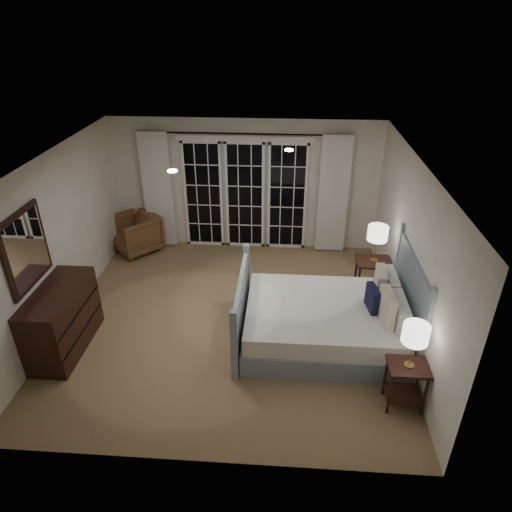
# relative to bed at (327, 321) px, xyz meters

# --- Properties ---
(floor) EXTENTS (5.00, 5.00, 0.00)m
(floor) POSITION_rel_bed_xyz_m (-1.41, 0.39, -0.34)
(floor) COLOR olive
(floor) RESTS_ON ground
(ceiling) EXTENTS (5.00, 5.00, 0.00)m
(ceiling) POSITION_rel_bed_xyz_m (-1.41, 0.39, 2.16)
(ceiling) COLOR silver
(ceiling) RESTS_ON wall_back
(wall_left) EXTENTS (0.02, 5.00, 2.50)m
(wall_left) POSITION_rel_bed_xyz_m (-3.91, 0.39, 0.91)
(wall_left) COLOR white
(wall_left) RESTS_ON floor
(wall_right) EXTENTS (0.02, 5.00, 2.50)m
(wall_right) POSITION_rel_bed_xyz_m (1.09, 0.39, 0.91)
(wall_right) COLOR white
(wall_right) RESTS_ON floor
(wall_back) EXTENTS (5.00, 0.02, 2.50)m
(wall_back) POSITION_rel_bed_xyz_m (-1.41, 2.89, 0.91)
(wall_back) COLOR white
(wall_back) RESTS_ON floor
(wall_front) EXTENTS (5.00, 0.02, 2.50)m
(wall_front) POSITION_rel_bed_xyz_m (-1.41, -2.11, 0.91)
(wall_front) COLOR white
(wall_front) RESTS_ON floor
(french_doors) EXTENTS (2.50, 0.04, 2.20)m
(french_doors) POSITION_rel_bed_xyz_m (-1.41, 2.85, 0.75)
(french_doors) COLOR black
(french_doors) RESTS_ON wall_back
(curtain_rod) EXTENTS (3.50, 0.03, 0.03)m
(curtain_rod) POSITION_rel_bed_xyz_m (-1.41, 2.79, 1.91)
(curtain_rod) COLOR black
(curtain_rod) RESTS_ON wall_back
(curtain_left) EXTENTS (0.55, 0.10, 2.25)m
(curtain_left) POSITION_rel_bed_xyz_m (-3.06, 2.77, 0.81)
(curtain_left) COLOR silver
(curtain_left) RESTS_ON curtain_rod
(curtain_right) EXTENTS (0.55, 0.10, 2.25)m
(curtain_right) POSITION_rel_bed_xyz_m (0.24, 2.77, 0.81)
(curtain_right) COLOR silver
(curtain_right) RESTS_ON curtain_rod
(downlight_a) EXTENTS (0.12, 0.12, 0.01)m
(downlight_a) POSITION_rel_bed_xyz_m (-0.61, 0.99, 2.15)
(downlight_a) COLOR white
(downlight_a) RESTS_ON ceiling
(downlight_b) EXTENTS (0.12, 0.12, 0.01)m
(downlight_b) POSITION_rel_bed_xyz_m (-2.01, -0.01, 2.15)
(downlight_b) COLOR white
(downlight_b) RESTS_ON ceiling
(bed) EXTENTS (2.36, 1.70, 1.38)m
(bed) POSITION_rel_bed_xyz_m (0.00, 0.00, 0.00)
(bed) COLOR gray
(bed) RESTS_ON floor
(nightstand_left) EXTENTS (0.47, 0.38, 0.61)m
(nightstand_left) POSITION_rel_bed_xyz_m (0.85, -1.14, 0.06)
(nightstand_left) COLOR black
(nightstand_left) RESTS_ON floor
(nightstand_right) EXTENTS (0.54, 0.44, 0.71)m
(nightstand_right) POSITION_rel_bed_xyz_m (0.79, 1.13, 0.13)
(nightstand_right) COLOR black
(nightstand_right) RESTS_ON floor
(lamp_left) EXTENTS (0.30, 0.30, 0.58)m
(lamp_left) POSITION_rel_bed_xyz_m (0.85, -1.14, 0.73)
(lamp_left) COLOR tan
(lamp_left) RESTS_ON nightstand_left
(lamp_right) EXTENTS (0.31, 0.31, 0.60)m
(lamp_right) POSITION_rel_bed_xyz_m (0.79, 1.13, 0.84)
(lamp_right) COLOR tan
(lamp_right) RESTS_ON nightstand_right
(armchair) EXTENTS (1.14, 1.14, 0.74)m
(armchair) POSITION_rel_bed_xyz_m (-3.51, 2.49, 0.03)
(armchair) COLOR brown
(armchair) RESTS_ON floor
(dresser) EXTENTS (0.56, 1.32, 0.94)m
(dresser) POSITION_rel_bed_xyz_m (-3.64, -0.40, 0.13)
(dresser) COLOR black
(dresser) RESTS_ON floor
(mirror) EXTENTS (0.05, 0.85, 1.00)m
(mirror) POSITION_rel_bed_xyz_m (-3.88, -0.40, 1.21)
(mirror) COLOR black
(mirror) RESTS_ON wall_left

